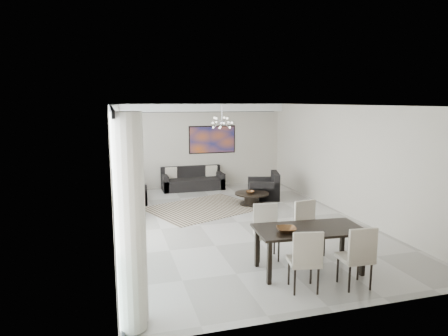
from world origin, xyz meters
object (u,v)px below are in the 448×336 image
object	(u,v)px
sofa_main	(193,182)
tv_console	(122,208)
coffee_table	(252,198)
dining_table	(309,233)
television	(128,189)

from	to	relation	value
sofa_main	tv_console	size ratio (longest dim) A/B	1.46
coffee_table	dining_table	world-z (taller)	dining_table
sofa_main	television	bearing A→B (deg)	-129.44
television	dining_table	bearing A→B (deg)	-145.51
tv_console	television	size ratio (longest dim) A/B	1.48
television	dining_table	size ratio (longest dim) A/B	0.49
tv_console	television	world-z (taller)	television
coffee_table	sofa_main	distance (m)	2.81
coffee_table	sofa_main	size ratio (longest dim) A/B	0.48
coffee_table	tv_console	distance (m)	3.71
coffee_table	television	bearing A→B (deg)	-175.78
sofa_main	dining_table	size ratio (longest dim) A/B	1.06
tv_console	dining_table	size ratio (longest dim) A/B	0.72
tv_console	dining_table	xyz separation A→B (m)	(3.08, -4.43, 0.48)
coffee_table	dining_table	xyz separation A→B (m)	(-0.62, -4.65, 0.51)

